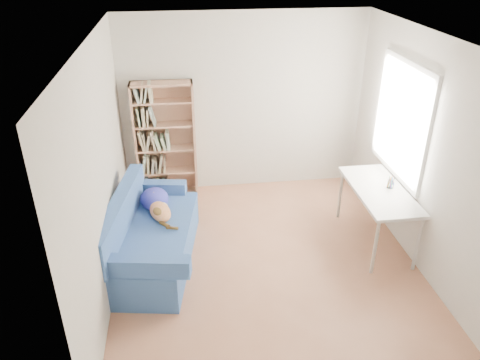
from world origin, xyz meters
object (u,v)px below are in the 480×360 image
at_px(sofa, 150,236).
at_px(bookshelf, 166,145).
at_px(desk, 379,194).
at_px(pen_cup, 391,183).

relative_size(sofa, bookshelf, 1.12).
xyz_separation_m(bookshelf, desk, (2.57, -1.59, -0.11)).
xyz_separation_m(sofa, bookshelf, (0.20, 1.62, 0.46)).
bearing_deg(pen_cup, sofa, -178.87).
relative_size(sofa, desk, 1.45).
xyz_separation_m(sofa, desk, (2.78, 0.03, 0.35)).
bearing_deg(pen_cup, desk, -168.68).
height_order(desk, pen_cup, pen_cup).
xyz_separation_m(bookshelf, pen_cup, (2.71, -1.56, 0.02)).
height_order(sofa, pen_cup, pen_cup).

